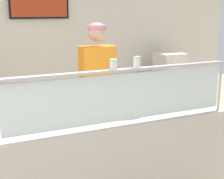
# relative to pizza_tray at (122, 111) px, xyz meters

# --- Properties ---
(ground_plane) EXTENTS (12.00, 12.00, 0.00)m
(ground_plane) POSITION_rel_pizza_tray_xyz_m (-0.13, 0.63, -0.97)
(ground_plane) COLOR tan
(ground_plane) RESTS_ON ground
(shop_rear_unit) EXTENTS (6.63, 0.13, 2.70)m
(shop_rear_unit) POSITION_rel_pizza_tray_xyz_m (-0.13, 2.30, 0.39)
(shop_rear_unit) COLOR silver
(shop_rear_unit) RESTS_ON ground
(serving_counter) EXTENTS (2.23, 0.76, 0.95)m
(serving_counter) POSITION_rel_pizza_tray_xyz_m (-0.13, 0.01, -0.49)
(serving_counter) COLOR #BCB7B2
(serving_counter) RESTS_ON ground
(sneeze_guard) EXTENTS (2.06, 0.06, 0.48)m
(sneeze_guard) POSITION_rel_pizza_tray_xyz_m (-0.13, -0.31, 0.28)
(sneeze_guard) COLOR #B2B5BC
(sneeze_guard) RESTS_ON serving_counter
(pizza_tray) EXTENTS (0.46, 0.46, 0.04)m
(pizza_tray) POSITION_rel_pizza_tray_xyz_m (0.00, 0.00, 0.00)
(pizza_tray) COLOR #9EA0A8
(pizza_tray) RESTS_ON serving_counter
(pizza_server) EXTENTS (0.13, 0.29, 0.01)m
(pizza_server) POSITION_rel_pizza_tray_xyz_m (0.04, -0.02, 0.02)
(pizza_server) COLOR #ADAFB7
(pizza_server) RESTS_ON pizza_tray
(parmesan_shaker) EXTENTS (0.06, 0.06, 0.08)m
(parmesan_shaker) POSITION_rel_pizza_tray_xyz_m (-0.23, -0.31, 0.50)
(parmesan_shaker) COLOR white
(parmesan_shaker) RESTS_ON sneeze_guard
(pepper_flake_shaker) EXTENTS (0.06, 0.06, 0.09)m
(pepper_flake_shaker) POSITION_rel_pizza_tray_xyz_m (-0.02, -0.31, 0.50)
(pepper_flake_shaker) COLOR white
(pepper_flake_shaker) RESTS_ON sneeze_guard
(worker_figure) EXTENTS (0.41, 0.50, 1.76)m
(worker_figure) POSITION_rel_pizza_tray_xyz_m (0.07, 0.75, 0.04)
(worker_figure) COLOR #23232D
(worker_figure) RESTS_ON ground
(prep_shelf) EXTENTS (0.70, 0.55, 0.90)m
(prep_shelf) POSITION_rel_pizza_tray_xyz_m (1.78, 1.81, -0.52)
(prep_shelf) COLOR #B7BABF
(prep_shelf) RESTS_ON ground
(pizza_box_stack) EXTENTS (0.45, 0.44, 0.31)m
(pizza_box_stack) POSITION_rel_pizza_tray_xyz_m (1.78, 1.81, 0.09)
(pizza_box_stack) COLOR silver
(pizza_box_stack) RESTS_ON prep_shelf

